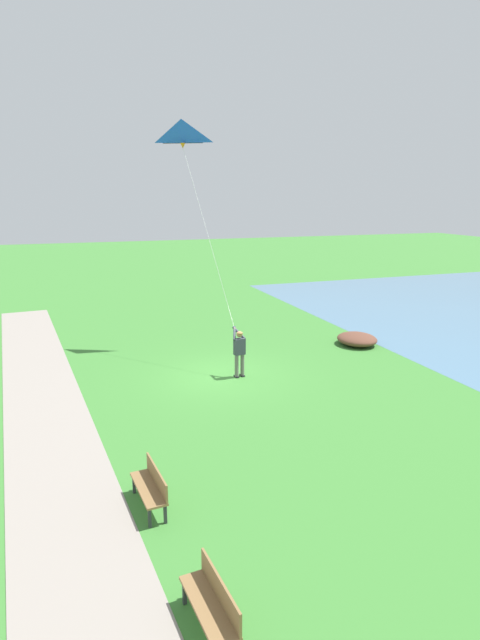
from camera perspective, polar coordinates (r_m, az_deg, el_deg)
ground_plane at (r=18.95m, az=-1.96°, el=-6.21°), size 120.00×120.00×0.00m
walkway_path at (r=16.36m, az=-20.67°, el=-10.42°), size 5.36×32.08×0.02m
person_kite_flyer at (r=18.48m, az=-0.09°, el=-3.30°), size 0.52×0.62×1.83m
flying_kite at (r=22.04m, az=-6.52°, el=19.94°), size 1.78×4.87×7.69m
park_bench_near_walkway at (r=11.45m, az=-9.85°, el=-17.69°), size 0.58×1.53×0.88m
park_bench_far_walkway at (r=8.76m, az=-3.05°, el=-28.88°), size 0.58×1.53×0.88m
lakeside_shrub at (r=23.29m, az=12.94°, el=-2.09°), size 1.70×1.89×0.52m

